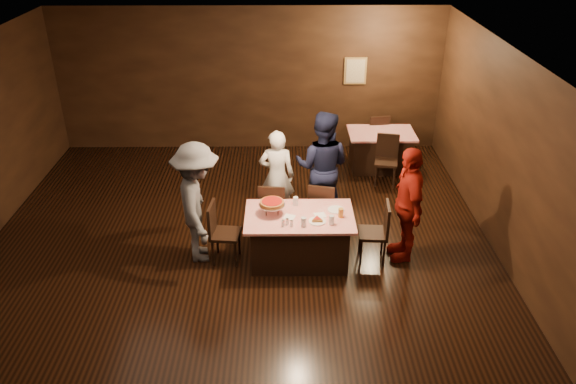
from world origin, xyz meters
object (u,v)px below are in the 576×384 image
object	(u,v)px
diner_red_shirt	(407,204)
glass_front_right	(332,220)
main_table	(299,238)
chair_back_near	(386,161)
plate_empty	(336,210)
diner_navy_hoodie	(322,167)
back_table	(380,150)
chair_far_right	(323,207)
pizza_stand	(272,203)
diner_grey_knit	(198,203)
glass_amber	(341,213)
glass_front_left	(304,222)
chair_far_left	(273,208)
chair_end_right	(373,232)
chair_end_left	(225,233)
glass_back	(296,201)
chair_back_far	(376,135)
diner_white_jacket	(277,176)

from	to	relation	value
diner_red_shirt	glass_front_right	world-z (taller)	diner_red_shirt
main_table	diner_red_shirt	xyz separation A→B (m)	(1.59, 0.09, 0.52)
chair_back_near	plate_empty	size ratio (longest dim) A/B	3.80
diner_navy_hoodie	diner_red_shirt	world-z (taller)	diner_navy_hoodie
back_table	glass_front_right	bearing A→B (deg)	-110.07
chair_far_right	pizza_stand	size ratio (longest dim) A/B	2.50
chair_back_near	diner_grey_knit	size ratio (longest dim) A/B	0.51
back_table	diner_navy_hoodie	distance (m)	2.41
glass_amber	glass_front_left	bearing A→B (deg)	-155.56
plate_empty	glass_front_left	bearing A→B (deg)	-138.01
chair_far_right	glass_amber	world-z (taller)	chair_far_right
diner_navy_hoodie	main_table	bearing A→B (deg)	87.22
chair_far_left	chair_end_right	world-z (taller)	same
chair_end_left	glass_back	xyz separation A→B (m)	(1.05, 0.30, 0.37)
back_table	chair_back_far	bearing A→B (deg)	90.00
plate_empty	chair_back_far	bearing A→B (deg)	72.36
main_table	diner_white_jacket	world-z (taller)	diner_white_jacket
chair_end_right	glass_back	bearing A→B (deg)	-100.44
main_table	back_table	distance (m)	3.64
chair_far_left	glass_front_right	bearing A→B (deg)	136.65
diner_white_jacket	chair_back_near	bearing A→B (deg)	-145.77
diner_grey_knit	main_table	bearing A→B (deg)	-104.47
diner_red_shirt	glass_back	distance (m)	1.66
chair_end_left	pizza_stand	size ratio (longest dim) A/B	2.50
diner_grey_knit	glass_amber	xyz separation A→B (m)	(2.09, -0.14, -0.10)
chair_end_left	diner_grey_knit	xyz separation A→B (m)	(-0.39, 0.09, 0.46)
chair_far_left	pizza_stand	size ratio (longest dim) A/B	2.50
chair_far_right	diner_navy_hoodie	world-z (taller)	diner_navy_hoodie
glass_front_right	chair_far_right	bearing A→B (deg)	92.86
chair_far_right	chair_back_near	world-z (taller)	same
diner_white_jacket	glass_front_right	size ratio (longest dim) A/B	11.47
glass_back	chair_end_right	bearing A→B (deg)	-14.62
main_table	chair_far_left	world-z (taller)	chair_far_left
glass_front_right	diner_red_shirt	bearing A→B (deg)	16.61
back_table	chair_end_left	xyz separation A→B (m)	(-2.81, -3.21, 0.09)
diner_grey_knit	glass_front_left	xyz separation A→B (m)	(1.54, -0.39, -0.10)
chair_end_left	diner_navy_hoodie	xyz separation A→B (m)	(1.51, 1.26, 0.48)
glass_amber	plate_empty	bearing A→B (deg)	104.04
glass_front_left	chair_far_left	bearing A→B (deg)	113.20
glass_front_right	back_table	bearing A→B (deg)	69.93
chair_back_near	glass_front_right	world-z (taller)	chair_back_near
plate_empty	glass_front_left	world-z (taller)	glass_front_left
diner_white_jacket	chair_far_right	bearing A→B (deg)	149.19
chair_back_far	glass_front_left	world-z (taller)	chair_back_far
chair_back_far	diner_red_shirt	world-z (taller)	diner_red_shirt
main_table	glass_amber	bearing A→B (deg)	-4.76
chair_back_near	diner_white_jacket	bearing A→B (deg)	-136.57
back_table	diner_navy_hoodie	xyz separation A→B (m)	(-1.30, -1.94, 0.57)
chair_far_left	chair_end_left	bearing A→B (deg)	53.26
chair_far_left	diner_white_jacket	world-z (taller)	diner_white_jacket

